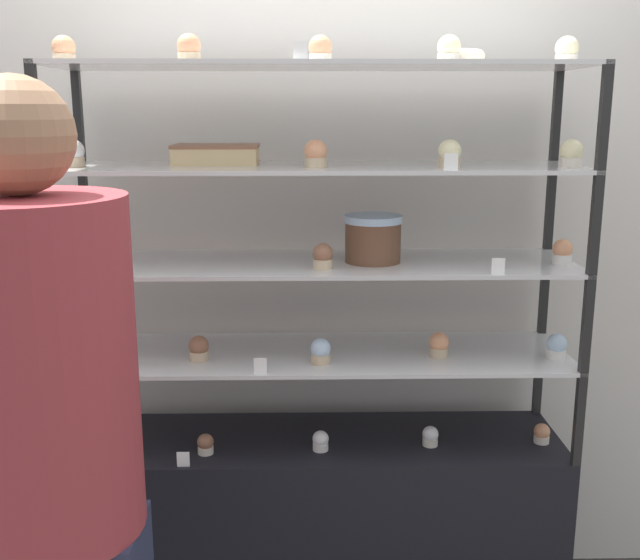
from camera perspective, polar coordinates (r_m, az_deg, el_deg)
back_wall at (r=2.51m, az=-0.16°, el=5.19°), size 8.00×0.05×2.60m
display_base at (r=2.52m, az=-0.00°, el=-18.61°), size 1.48×0.40×0.64m
display_riser_lower at (r=2.27m, az=-0.00°, el=-5.93°), size 1.48×0.40×0.28m
display_riser_middle at (r=2.19m, az=-0.00°, el=0.99°), size 1.48×0.40×0.28m
display_riser_upper at (r=2.15m, az=-0.00°, el=8.28°), size 1.48×0.40×0.28m
display_riser_top at (r=2.15m, az=-0.00°, el=15.73°), size 1.48×0.40×0.28m
layer_cake_centerpiece at (r=2.18m, az=4.06°, el=3.18°), size 0.17×0.17×0.14m
sheet_cake_frosted at (r=2.21m, az=-7.91°, el=9.47°), size 0.24×0.17×0.06m
cupcake_0 at (r=2.41m, az=-17.14°, el=-11.31°), size 0.05×0.05×0.06m
cupcake_1 at (r=2.28m, az=-8.72°, el=-12.27°), size 0.05×0.05×0.06m
cupcake_2 at (r=2.28m, az=-0.01°, el=-12.17°), size 0.05×0.05×0.06m
cupcake_3 at (r=2.33m, az=8.40°, el=-11.70°), size 0.05×0.05×0.06m
cupcake_4 at (r=2.42m, az=16.54°, el=-11.16°), size 0.05×0.05×0.06m
price_tag_0 at (r=2.22m, az=-10.38°, el=-13.29°), size 0.04×0.00×0.04m
cupcake_5 at (r=2.31m, az=-17.28°, el=-4.82°), size 0.06×0.06×0.07m
cupcake_6 at (r=2.21m, az=-9.22°, el=-5.17°), size 0.06×0.06×0.07m
cupcake_7 at (r=2.16m, az=0.16°, el=-5.47°), size 0.06×0.06×0.07m
cupcake_8 at (r=2.24m, az=9.04°, el=-4.91°), size 0.06×0.06×0.07m
cupcake_9 at (r=2.31m, az=17.57°, el=-4.87°), size 0.06×0.06×0.07m
price_tag_1 at (r=2.09m, az=-4.57°, el=-6.53°), size 0.04×0.00×0.04m
cupcake_10 at (r=2.23m, az=-17.72°, el=1.91°), size 0.06×0.06×0.07m
cupcake_11 at (r=2.08m, az=0.22°, el=1.79°), size 0.06×0.06×0.07m
cupcake_12 at (r=2.26m, az=17.98°, el=2.05°), size 0.06×0.06×0.07m
price_tag_2 at (r=2.07m, az=13.42°, el=1.04°), size 0.04×0.00×0.04m
cupcake_13 at (r=2.19m, az=-18.31°, el=9.10°), size 0.06×0.06×0.08m
cupcake_14 at (r=2.08m, az=-0.34°, el=9.56°), size 0.06×0.06×0.08m
cupcake_15 at (r=2.11m, az=9.84°, el=9.43°), size 0.06×0.06×0.08m
cupcake_16 at (r=2.20m, az=18.60°, el=9.09°), size 0.06×0.06×0.08m
price_tag_3 at (r=2.01m, az=9.95°, el=8.86°), size 0.04×0.00×0.04m
cupcake_17 at (r=2.21m, az=-18.94°, el=16.26°), size 0.06×0.06×0.07m
cupcake_18 at (r=2.09m, az=-9.95°, el=16.99°), size 0.06×0.06×0.07m
cupcake_19 at (r=2.10m, az=-0.04°, el=17.15°), size 0.06×0.06×0.07m
cupcake_20 at (r=2.12m, az=9.80°, el=16.93°), size 0.06×0.06×0.07m
cupcake_21 at (r=2.23m, az=18.29°, el=16.27°), size 0.06×0.06×0.07m
price_tag_4 at (r=1.97m, az=-1.51°, el=17.11°), size 0.04×0.00×0.04m
donut_glazed at (r=2.21m, az=10.69°, el=16.38°), size 0.13×0.13×0.04m
customer_figure at (r=1.68m, az=-20.24°, el=-13.69°), size 0.40×0.40×1.70m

